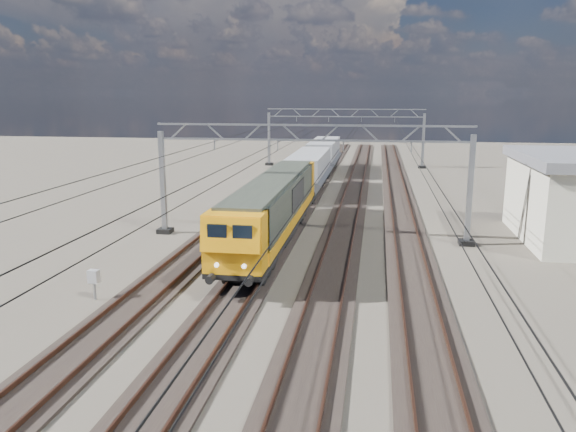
# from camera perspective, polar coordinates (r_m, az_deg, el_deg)

# --- Properties ---
(ground) EXTENTS (160.00, 160.00, 0.00)m
(ground) POSITION_cam_1_polar(r_m,az_deg,el_deg) (31.44, 1.32, -4.13)
(ground) COLOR #2B2520
(ground) RESTS_ON ground
(track_outer_west) EXTENTS (2.60, 140.00, 0.30)m
(track_outer_west) POSITION_cam_1_polar(r_m,az_deg,el_deg) (32.73, -9.16, -3.49)
(track_outer_west) COLOR black
(track_outer_west) RESTS_ON ground
(track_loco) EXTENTS (2.60, 140.00, 0.30)m
(track_loco) POSITION_cam_1_polar(r_m,az_deg,el_deg) (31.73, -2.26, -3.84)
(track_loco) COLOR black
(track_loco) RESTS_ON ground
(track_inner_east) EXTENTS (2.60, 140.00, 0.30)m
(track_inner_east) POSITION_cam_1_polar(r_m,az_deg,el_deg) (31.23, 4.97, -4.15)
(track_inner_east) COLOR black
(track_inner_east) RESTS_ON ground
(track_outer_east) EXTENTS (2.60, 140.00, 0.30)m
(track_outer_east) POSITION_cam_1_polar(r_m,az_deg,el_deg) (31.23, 12.33, -4.40)
(track_outer_east) COLOR black
(track_outer_east) RESTS_ON ground
(catenary_gantry_mid) EXTENTS (19.90, 0.90, 7.11)m
(catenary_gantry_mid) POSITION_cam_1_polar(r_m,az_deg,el_deg) (34.48, 2.25, 3.98)
(catenary_gantry_mid) COLOR gray
(catenary_gantry_mid) RESTS_ON ground
(catenary_gantry_far) EXTENTS (19.90, 0.90, 7.11)m
(catenary_gantry_far) POSITION_cam_1_polar(r_m,az_deg,el_deg) (70.18, 5.77, 8.18)
(catenary_gantry_far) COLOR gray
(catenary_gantry_far) RESTS_ON ground
(overhead_wires) EXTENTS (12.03, 140.00, 0.53)m
(overhead_wires) POSITION_cam_1_polar(r_m,az_deg,el_deg) (38.23, 2.99, 7.58)
(overhead_wires) COLOR black
(overhead_wires) RESTS_ON ground
(locomotive) EXTENTS (2.76, 21.10, 3.62)m
(locomotive) POSITION_cam_1_polar(r_m,az_deg,el_deg) (33.57, -1.47, 1.02)
(locomotive) COLOR black
(locomotive) RESTS_ON ground
(hopper_wagon_lead) EXTENTS (3.38, 13.00, 3.25)m
(hopper_wagon_lead) POSITION_cam_1_polar(r_m,az_deg,el_deg) (50.87, 2.16, 4.78)
(hopper_wagon_lead) COLOR black
(hopper_wagon_lead) RESTS_ON ground
(hopper_wagon_mid) EXTENTS (3.38, 13.00, 3.25)m
(hopper_wagon_mid) POSITION_cam_1_polar(r_m,az_deg,el_deg) (64.89, 3.68, 6.40)
(hopper_wagon_mid) COLOR black
(hopper_wagon_mid) RESTS_ON ground
(trackside_cabinet) EXTENTS (0.47, 0.36, 1.36)m
(trackside_cabinet) POSITION_cam_1_polar(r_m,az_deg,el_deg) (26.14, -19.13, -5.89)
(trackside_cabinet) COLOR gray
(trackside_cabinet) RESTS_ON ground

